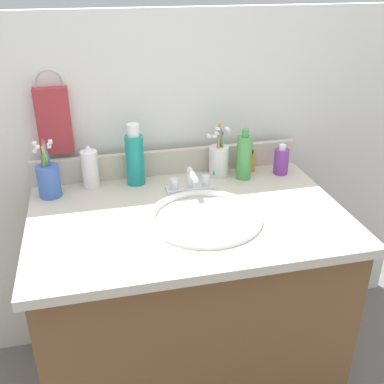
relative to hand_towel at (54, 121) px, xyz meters
name	(u,v)px	position (x,y,z in m)	size (l,w,h in m)	color
ground_plane	(189,383)	(0.38, -0.33, -0.96)	(6.00, 6.00, 0.00)	#66605B
vanity_cabinet	(189,310)	(0.38, -0.33, -0.60)	(0.92, 0.58, 0.71)	brown
countertop	(188,217)	(0.38, -0.33, -0.23)	(0.96, 0.64, 0.03)	beige
backsplash	(169,162)	(0.38, -0.02, -0.17)	(0.96, 0.02, 0.09)	beige
back_wall	(167,188)	(0.38, 0.04, -0.31)	(2.06, 0.04, 1.30)	silver
towel_ring	(49,83)	(0.00, 0.02, 0.12)	(0.10, 0.10, 0.01)	silver
hand_towel	(54,121)	(0.00, 0.00, 0.00)	(0.11, 0.04, 0.22)	#A53338
sink_basin	(205,227)	(0.42, -0.38, -0.25)	(0.35, 0.35, 0.11)	white
faucet	(190,183)	(0.42, -0.18, -0.19)	(0.16, 0.10, 0.08)	silver
bottle_oil_amber	(249,161)	(0.67, -0.06, -0.18)	(0.05, 0.05, 0.08)	gold
bottle_toner_green	(244,157)	(0.63, -0.12, -0.14)	(0.05, 0.05, 0.18)	#4C9E4C
bottle_lotion_white	(90,168)	(0.10, -0.07, -0.15)	(0.06, 0.06, 0.15)	white
bottle_mouthwash_teal	(135,157)	(0.25, -0.08, -0.12)	(0.06, 0.06, 0.21)	teal
bottle_cream_purple	(281,161)	(0.77, -0.11, -0.17)	(0.05, 0.05, 0.11)	#7A3899
cup_white_ceramic	(219,159)	(0.55, -0.08, -0.16)	(0.08, 0.07, 0.20)	white
cup_blue_plastic	(49,179)	(-0.03, -0.11, -0.16)	(0.07, 0.08, 0.20)	#3F66B7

